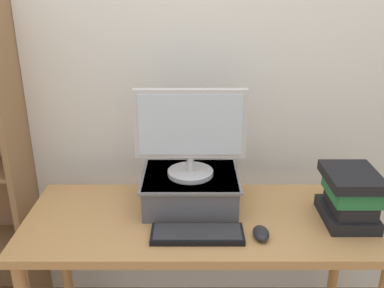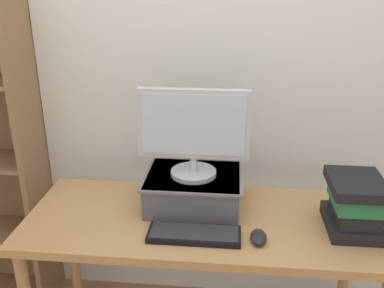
{
  "view_description": "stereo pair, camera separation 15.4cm",
  "coord_description": "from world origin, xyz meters",
  "px_view_note": "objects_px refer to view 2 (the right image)",
  "views": [
    {
      "loc": [
        -0.04,
        -1.57,
        1.69
      ],
      "look_at": [
        -0.05,
        0.04,
        1.06
      ],
      "focal_mm": 40.0,
      "sensor_mm": 36.0,
      "label": 1
    },
    {
      "loc": [
        0.11,
        -1.56,
        1.69
      ],
      "look_at": [
        -0.05,
        0.04,
        1.06
      ],
      "focal_mm": 40.0,
      "sensor_mm": 36.0,
      "label": 2
    }
  ],
  "objects_px": {
    "riser_box": "(193,188)",
    "keyboard": "(194,234)",
    "computer_mouse": "(258,237)",
    "desk": "(202,234)",
    "computer_monitor": "(194,131)",
    "book_stack": "(355,204)"
  },
  "relations": [
    {
      "from": "riser_box",
      "to": "keyboard",
      "type": "distance_m",
      "value": 0.27
    },
    {
      "from": "computer_mouse",
      "to": "keyboard",
      "type": "bearing_deg",
      "value": 179.14
    },
    {
      "from": "desk",
      "to": "computer_monitor",
      "type": "bearing_deg",
      "value": 114.36
    },
    {
      "from": "computer_monitor",
      "to": "computer_mouse",
      "type": "bearing_deg",
      "value": -43.12
    },
    {
      "from": "riser_box",
      "to": "computer_mouse",
      "type": "height_order",
      "value": "riser_box"
    },
    {
      "from": "riser_box",
      "to": "desk",
      "type": "bearing_deg",
      "value": -65.92
    },
    {
      "from": "computer_mouse",
      "to": "desk",
      "type": "bearing_deg",
      "value": 146.59
    },
    {
      "from": "keyboard",
      "to": "computer_mouse",
      "type": "distance_m",
      "value": 0.25
    },
    {
      "from": "computer_mouse",
      "to": "computer_monitor",
      "type": "bearing_deg",
      "value": 136.88
    },
    {
      "from": "computer_monitor",
      "to": "computer_mouse",
      "type": "relative_size",
      "value": 4.49
    },
    {
      "from": "riser_box",
      "to": "computer_monitor",
      "type": "bearing_deg",
      "value": -90.0
    },
    {
      "from": "desk",
      "to": "riser_box",
      "type": "height_order",
      "value": "riser_box"
    },
    {
      "from": "desk",
      "to": "keyboard",
      "type": "distance_m",
      "value": 0.18
    },
    {
      "from": "riser_box",
      "to": "book_stack",
      "type": "bearing_deg",
      "value": -11.71
    },
    {
      "from": "keyboard",
      "to": "book_stack",
      "type": "relative_size",
      "value": 1.36
    },
    {
      "from": "riser_box",
      "to": "book_stack",
      "type": "distance_m",
      "value": 0.67
    },
    {
      "from": "computer_monitor",
      "to": "computer_mouse",
      "type": "distance_m",
      "value": 0.5
    },
    {
      "from": "book_stack",
      "to": "computer_monitor",
      "type": "bearing_deg",
      "value": 168.4
    },
    {
      "from": "riser_box",
      "to": "computer_monitor",
      "type": "relative_size",
      "value": 0.91
    },
    {
      "from": "keyboard",
      "to": "computer_mouse",
      "type": "bearing_deg",
      "value": -0.86
    },
    {
      "from": "keyboard",
      "to": "book_stack",
      "type": "xyz_separation_m",
      "value": [
        0.63,
        0.12,
        0.1
      ]
    },
    {
      "from": "computer_monitor",
      "to": "book_stack",
      "type": "relative_size",
      "value": 1.74
    }
  ]
}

